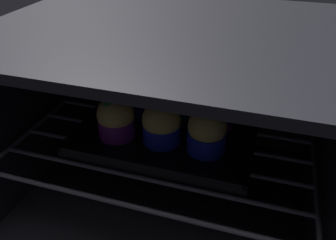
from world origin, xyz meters
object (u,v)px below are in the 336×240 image
(muffin_row0_col0, at_px, (116,119))
(muffin_row1_col0, at_px, (137,97))
(muffin_row1_col2, at_px, (216,109))
(muffin_row1_col1, at_px, (173,103))
(muffin_row0_col1, at_px, (162,124))
(baking_tray, at_px, (168,132))
(muffin_row0_col2, at_px, (207,131))

(muffin_row0_col0, distance_m, muffin_row1_col0, 0.09)
(muffin_row1_col2, bearing_deg, muffin_row1_col1, -177.50)
(muffin_row0_col1, xyz_separation_m, muffin_row1_col1, (-0.00, 0.08, -0.00))
(baking_tray, xyz_separation_m, muffin_row0_col2, (0.08, -0.04, 0.04))
(muffin_row0_col0, distance_m, muffin_row1_col2, 0.19)
(muffin_row0_col1, xyz_separation_m, muffin_row1_col0, (-0.08, 0.08, 0.00))
(muffin_row1_col2, bearing_deg, muffin_row0_col1, -135.66)
(muffin_row0_col0, xyz_separation_m, muffin_row1_col2, (0.17, 0.09, 0.00))
(muffin_row1_col2, bearing_deg, baking_tray, -152.63)
(baking_tray, xyz_separation_m, muffin_row1_col0, (-0.08, 0.04, 0.04))
(muffin_row0_col2, bearing_deg, muffin_row1_col1, 136.97)
(muffin_row0_col0, height_order, muffin_row1_col2, same)
(muffin_row0_col0, bearing_deg, muffin_row1_col1, 45.32)
(muffin_row0_col1, relative_size, muffin_row1_col2, 0.99)
(muffin_row0_col1, distance_m, muffin_row1_col1, 0.08)
(muffin_row0_col0, distance_m, muffin_row0_col2, 0.17)
(muffin_row0_col0, xyz_separation_m, muffin_row0_col2, (0.17, 0.01, 0.00))
(muffin_row1_col1, relative_size, muffin_row1_col2, 0.99)
(muffin_row0_col1, xyz_separation_m, muffin_row1_col2, (0.08, 0.08, 0.00))
(muffin_row1_col1, bearing_deg, muffin_row0_col1, -88.74)
(muffin_row0_col0, height_order, muffin_row0_col1, same)
(muffin_row1_col0, xyz_separation_m, muffin_row1_col1, (0.08, -0.00, -0.00))
(muffin_row0_col0, bearing_deg, muffin_row1_col0, 85.69)
(muffin_row1_col2, bearing_deg, muffin_row0_col2, -90.30)
(baking_tray, xyz_separation_m, muffin_row0_col1, (0.00, -0.04, 0.04))
(muffin_row1_col0, bearing_deg, baking_tray, -27.44)
(muffin_row1_col1, bearing_deg, muffin_row0_col2, -43.03)
(muffin_row0_col0, xyz_separation_m, muffin_row0_col1, (0.09, 0.01, 0.00))
(muffin_row0_col1, bearing_deg, muffin_row1_col0, 134.93)
(baking_tray, bearing_deg, muffin_row1_col0, 152.56)
(baking_tray, distance_m, muffin_row1_col0, 0.10)
(muffin_row0_col1, bearing_deg, muffin_row0_col2, -0.87)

